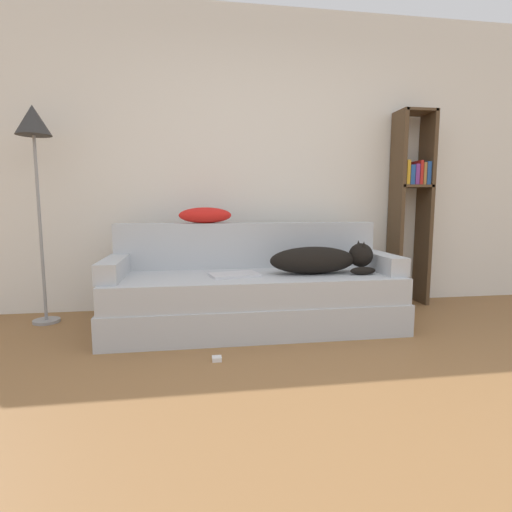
% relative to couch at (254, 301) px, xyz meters
% --- Properties ---
extents(ground_plane, '(20.00, 20.00, 0.00)m').
position_rel_couch_xyz_m(ground_plane, '(0.23, -1.61, -0.21)').
color(ground_plane, olive).
extents(wall_back, '(7.37, 0.06, 2.70)m').
position_rel_couch_xyz_m(wall_back, '(0.23, 0.74, 1.14)').
color(wall_back, silver).
rests_on(wall_back, ground_plane).
extents(couch, '(2.22, 0.83, 0.43)m').
position_rel_couch_xyz_m(couch, '(0.00, 0.00, 0.00)').
color(couch, '#B2B7BC').
rests_on(couch, ground_plane).
extents(couch_backrest, '(2.18, 0.15, 0.38)m').
position_rel_couch_xyz_m(couch_backrest, '(-0.00, 0.34, 0.40)').
color(couch_backrest, '#B2B7BC').
rests_on(couch_backrest, couch).
extents(couch_arm_left, '(0.15, 0.64, 0.14)m').
position_rel_couch_xyz_m(couch_arm_left, '(-1.03, -0.01, 0.29)').
color(couch_arm_left, '#B2B7BC').
rests_on(couch_arm_left, couch).
extents(couch_arm_right, '(0.15, 0.64, 0.14)m').
position_rel_couch_xyz_m(couch_arm_right, '(1.03, -0.01, 0.29)').
color(couch_arm_right, '#B2B7BC').
rests_on(couch_arm_right, couch).
extents(dog, '(0.82, 0.27, 0.25)m').
position_rel_couch_xyz_m(dog, '(0.52, -0.07, 0.33)').
color(dog, black).
rests_on(dog, couch).
extents(laptop, '(0.40, 0.30, 0.02)m').
position_rel_couch_xyz_m(laptop, '(-0.16, -0.07, 0.23)').
color(laptop, silver).
rests_on(laptop, couch).
extents(throw_pillow, '(0.43, 0.20, 0.13)m').
position_rel_couch_xyz_m(throw_pillow, '(-0.36, 0.33, 0.66)').
color(throw_pillow, red).
rests_on(throw_pillow, couch_backrest).
extents(bookshelf, '(0.33, 0.26, 1.82)m').
position_rel_couch_xyz_m(bookshelf, '(1.59, 0.55, 0.81)').
color(bookshelf, '#4C3823').
rests_on(bookshelf, ground_plane).
extents(floor_lamp, '(0.26, 0.26, 1.71)m').
position_rel_couch_xyz_m(floor_lamp, '(-1.65, 0.39, 1.25)').
color(floor_lamp, gray).
rests_on(floor_lamp, ground_plane).
extents(power_adapter, '(0.06, 0.06, 0.03)m').
position_rel_couch_xyz_m(power_adapter, '(-0.33, -0.63, -0.20)').
color(power_adapter, silver).
rests_on(power_adapter, ground_plane).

